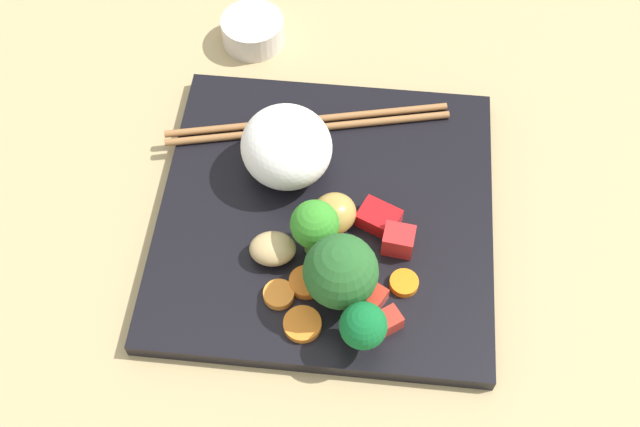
{
  "coord_description": "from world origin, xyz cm",
  "views": [
    {
      "loc": [
        2.32,
        -32.5,
        51.86
      ],
      "look_at": [
        -0.32,
        -1.7,
        3.35
      ],
      "focal_mm": 43.29,
      "sensor_mm": 36.0,
      "label": 1
    }
  ],
  "objects_px": {
    "square_plate": "(326,214)",
    "rice_mound": "(286,147)",
    "carrot_slice_0": "(279,294)",
    "broccoli_floret_0": "(315,226)",
    "chopstick_pair": "(308,124)",
    "sauce_cup": "(253,31)"
  },
  "relations": [
    {
      "from": "square_plate",
      "to": "rice_mound",
      "type": "bearing_deg",
      "value": 132.63
    },
    {
      "from": "rice_mound",
      "to": "carrot_slice_0",
      "type": "height_order",
      "value": "rice_mound"
    },
    {
      "from": "square_plate",
      "to": "rice_mound",
      "type": "relative_size",
      "value": 3.48
    },
    {
      "from": "broccoli_floret_0",
      "to": "rice_mound",
      "type": "bearing_deg",
      "value": 111.65
    },
    {
      "from": "rice_mound",
      "to": "chopstick_pair",
      "type": "bearing_deg",
      "value": 74.37
    },
    {
      "from": "rice_mound",
      "to": "broccoli_floret_0",
      "type": "bearing_deg",
      "value": -68.35
    },
    {
      "from": "rice_mound",
      "to": "carrot_slice_0",
      "type": "distance_m",
      "value": 0.12
    },
    {
      "from": "square_plate",
      "to": "broccoli_floret_0",
      "type": "bearing_deg",
      "value": -99.17
    },
    {
      "from": "square_plate",
      "to": "carrot_slice_0",
      "type": "height_order",
      "value": "carrot_slice_0"
    },
    {
      "from": "square_plate",
      "to": "chopstick_pair",
      "type": "xyz_separation_m",
      "value": [
        -0.02,
        0.08,
        0.01
      ]
    },
    {
      "from": "square_plate",
      "to": "broccoli_floret_0",
      "type": "distance_m",
      "value": 0.05
    },
    {
      "from": "square_plate",
      "to": "sauce_cup",
      "type": "distance_m",
      "value": 0.21
    },
    {
      "from": "square_plate",
      "to": "carrot_slice_0",
      "type": "xyz_separation_m",
      "value": [
        -0.03,
        -0.08,
        0.01
      ]
    },
    {
      "from": "rice_mound",
      "to": "sauce_cup",
      "type": "height_order",
      "value": "rice_mound"
    },
    {
      "from": "square_plate",
      "to": "rice_mound",
      "type": "height_order",
      "value": "rice_mound"
    },
    {
      "from": "broccoli_floret_0",
      "to": "chopstick_pair",
      "type": "bearing_deg",
      "value": 97.91
    },
    {
      "from": "chopstick_pair",
      "to": "sauce_cup",
      "type": "height_order",
      "value": "sauce_cup"
    },
    {
      "from": "sauce_cup",
      "to": "broccoli_floret_0",
      "type": "bearing_deg",
      "value": -70.99
    },
    {
      "from": "rice_mound",
      "to": "broccoli_floret_0",
      "type": "distance_m",
      "value": 0.08
    },
    {
      "from": "carrot_slice_0",
      "to": "square_plate",
      "type": "bearing_deg",
      "value": 70.36
    },
    {
      "from": "broccoli_floret_0",
      "to": "carrot_slice_0",
      "type": "bearing_deg",
      "value": -117.11
    },
    {
      "from": "broccoli_floret_0",
      "to": "sauce_cup",
      "type": "relative_size",
      "value": 0.9
    }
  ]
}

